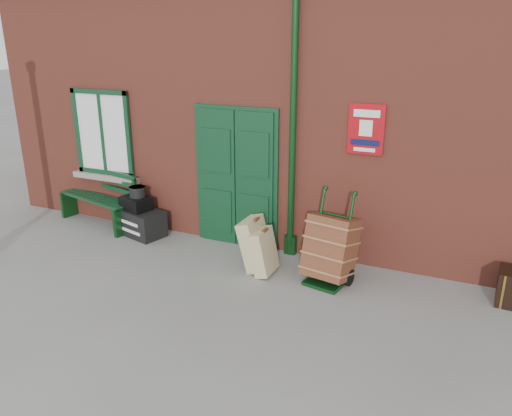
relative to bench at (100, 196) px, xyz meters
The scene contains 9 objects.
ground 3.31m from the bench, 23.96° to the right, with size 80.00×80.00×0.00m, color gray.
station_building 4.04m from the bench, 35.96° to the left, with size 10.30×4.30×4.36m.
bench is the anchor object (origin of this frame).
houdini_trunk 1.03m from the bench, 10.72° to the right, with size 0.89×0.49×0.45m, color black.
strongbox 0.94m from the bench, 11.29° to the right, with size 0.49×0.36×0.22m, color black.
hatbox 1.00m from the bench, ahead, with size 0.27×0.27×0.18m, color black.
suitcase_back 3.38m from the bench, ahead, with size 0.21×0.53×0.75m, color tan.
suitcase_front 3.58m from the bench, 10.87° to the right, with size 0.19×0.48×0.64m, color tan.
porter_trolley 4.49m from the bench, ahead, with size 0.73×0.77×1.28m.
Camera 1 is at (3.09, -5.39, 3.29)m, focal length 35.00 mm.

